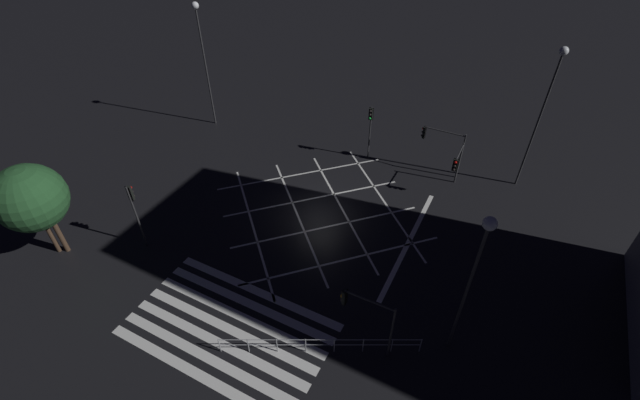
# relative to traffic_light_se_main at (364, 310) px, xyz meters

# --- Properties ---
(ground_plane) EXTENTS (200.00, 200.00, 0.00)m
(ground_plane) POSITION_rel_traffic_light_se_main_xyz_m (-6.41, 7.98, -2.75)
(ground_plane) COLOR black
(road_markings) EXTENTS (15.71, 21.14, 0.01)m
(road_markings) POSITION_rel_traffic_light_se_main_xyz_m (-6.04, 0.98, -2.74)
(road_markings) COLOR silver
(road_markings) RESTS_ON ground_plane
(traffic_light_se_main) EXTENTS (2.71, 0.36, 3.72)m
(traffic_light_se_main) POSITION_rel_traffic_light_se_main_xyz_m (0.00, 0.00, 0.00)
(traffic_light_se_main) COLOR #2D2D30
(traffic_light_se_main) RESTS_ON ground_plane
(traffic_light_ne_main) EXTENTS (3.19, 0.36, 3.70)m
(traffic_light_ne_main) POSITION_rel_traffic_light_se_main_xyz_m (-0.82, 16.25, 0.01)
(traffic_light_ne_main) COLOR #2D2D30
(traffic_light_ne_main) RESTS_ON ground_plane
(traffic_light_ne_cross) EXTENTS (0.36, 2.32, 3.40)m
(traffic_light_ne_cross) POSITION_rel_traffic_light_se_main_xyz_m (0.93, 14.34, -0.26)
(traffic_light_ne_cross) COLOR #2D2D30
(traffic_light_ne_cross) RESTS_ON ground_plane
(traffic_light_median_north) EXTENTS (0.36, 0.39, 4.47)m
(traffic_light_median_north) POSITION_rel_traffic_light_se_main_xyz_m (-6.03, 15.54, 0.44)
(traffic_light_median_north) COLOR #2D2D30
(traffic_light_median_north) RESTS_ON ground_plane
(traffic_light_sw_cross) EXTENTS (0.36, 0.39, 4.56)m
(traffic_light_sw_cross) POSITION_rel_traffic_light_se_main_xyz_m (-14.64, 0.32, 0.50)
(traffic_light_sw_cross) COLOR #2D2D30
(traffic_light_sw_cross) RESTS_ON ground_plane
(street_lamp_east) EXTENTS (0.54, 0.54, 10.20)m
(street_lamp_east) POSITION_rel_traffic_light_se_main_xyz_m (5.02, 17.46, 4.44)
(street_lamp_east) COLOR #2D2D30
(street_lamp_east) RESTS_ON ground_plane
(street_lamp_west) EXTENTS (0.58, 0.58, 8.57)m
(street_lamp_west) POSITION_rel_traffic_light_se_main_xyz_m (3.94, 1.92, 3.63)
(street_lamp_west) COLOR #2D2D30
(street_lamp_west) RESTS_ON ground_plane
(street_lamp_far) EXTENTS (0.56, 0.56, 10.31)m
(street_lamp_far) POSITION_rel_traffic_light_se_main_xyz_m (-20.42, 14.55, 4.64)
(street_lamp_far) COLOR #2D2D30
(street_lamp_far) RESTS_ON ground_plane
(street_tree_near) EXTENTS (2.41, 2.41, 5.08)m
(street_tree_near) POSITION_rel_traffic_light_se_main_xyz_m (-18.65, -2.36, 1.09)
(street_tree_near) COLOR #473323
(street_tree_near) RESTS_ON ground_plane
(street_tree_far) EXTENTS (3.90, 3.90, 6.17)m
(street_tree_far) POSITION_rel_traffic_light_se_main_xyz_m (-19.07, -2.63, 1.47)
(street_tree_far) COLOR #473323
(street_tree_far) RESTS_ON ground_plane
(pedestrian_railing) EXTENTS (8.77, 4.54, 1.05)m
(pedestrian_railing) POSITION_rel_traffic_light_se_main_xyz_m (-1.61, -1.34, -2.07)
(pedestrian_railing) COLOR #9EA0A5
(pedestrian_railing) RESTS_ON ground_plane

